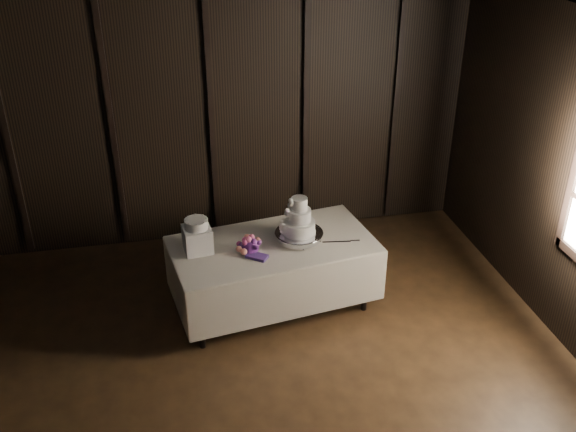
{
  "coord_description": "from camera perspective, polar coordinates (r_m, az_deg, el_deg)",
  "views": [
    {
      "loc": [
        -0.55,
        -3.47,
        4.01
      ],
      "look_at": [
        0.55,
        1.87,
        1.05
      ],
      "focal_mm": 40.0,
      "sensor_mm": 36.0,
      "label": 1
    }
  ],
  "objects": [
    {
      "name": "display_table",
      "position": [
        6.5,
        -1.3,
        -5.04
      ],
      "size": [
        2.12,
        1.33,
        0.76
      ],
      "rotation": [
        0.0,
        0.0,
        0.15
      ],
      "color": "silver",
      "rests_on": "ground"
    },
    {
      "name": "cake_knife",
      "position": [
        6.35,
        4.33,
        -2.31
      ],
      "size": [
        0.37,
        0.07,
        0.01
      ],
      "primitive_type": "cube",
      "rotation": [
        0.0,
        0.0,
        -0.14
      ],
      "color": "silver",
      "rests_on": "display_table"
    },
    {
      "name": "small_cake",
      "position": [
        6.12,
        -8.16,
        -0.69
      ],
      "size": [
        0.23,
        0.23,
        0.09
      ],
      "primitive_type": "cylinder",
      "rotation": [
        0.0,
        0.0,
        0.0
      ],
      "color": "white",
      "rests_on": "box_pedestal"
    },
    {
      "name": "bouquet",
      "position": [
        6.15,
        -3.42,
        -2.64
      ],
      "size": [
        0.5,
        0.52,
        0.2
      ],
      "primitive_type": null,
      "rotation": [
        0.0,
        0.0,
        -0.63
      ],
      "color": "#E85E8E",
      "rests_on": "display_table"
    },
    {
      "name": "wedding_cake",
      "position": [
        6.23,
        0.78,
        -0.37
      ],
      "size": [
        0.36,
        0.32,
        0.38
      ],
      "rotation": [
        0.0,
        0.0,
        0.11
      ],
      "color": "white",
      "rests_on": "cake_stand"
    },
    {
      "name": "box_pedestal",
      "position": [
        6.2,
        -8.05,
        -2.06
      ],
      "size": [
        0.29,
        0.29,
        0.25
      ],
      "primitive_type": "cube",
      "rotation": [
        0.0,
        0.0,
        0.12
      ],
      "color": "white",
      "rests_on": "display_table"
    },
    {
      "name": "room",
      "position": [
        4.31,
        -2.18,
        -7.06
      ],
      "size": [
        6.08,
        7.08,
        3.08
      ],
      "color": "black",
      "rests_on": "ground"
    },
    {
      "name": "cake_stand",
      "position": [
        6.35,
        0.98,
        -1.82
      ],
      "size": [
        0.6,
        0.6,
        0.09
      ],
      "primitive_type": "cylinder",
      "rotation": [
        0.0,
        0.0,
        0.27
      ],
      "color": "silver",
      "rests_on": "display_table"
    }
  ]
}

